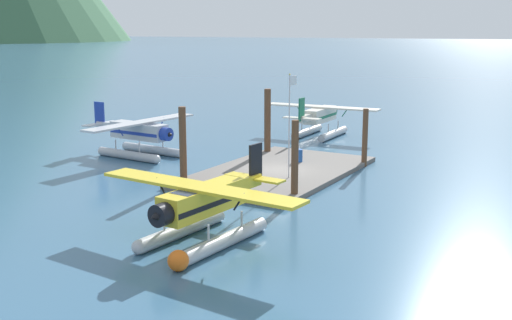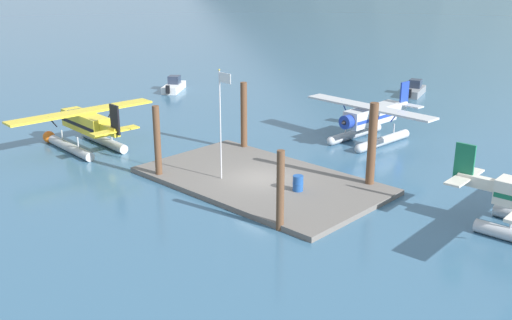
{
  "view_description": "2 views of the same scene",
  "coord_description": "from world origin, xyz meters",
  "px_view_note": "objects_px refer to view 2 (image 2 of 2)",
  "views": [
    {
      "loc": [
        -35.03,
        -18.67,
        9.35
      ],
      "look_at": [
        -1.59,
        0.77,
        1.15
      ],
      "focal_mm": 43.39,
      "sensor_mm": 36.0,
      "label": 1
    },
    {
      "loc": [
        22.07,
        -23.6,
        12.18
      ],
      "look_at": [
        -0.74,
        0.42,
        1.15
      ],
      "focal_mm": 41.11,
      "sensor_mm": 36.0,
      "label": 2
    }
  ],
  "objects_px": {
    "seaplane_yellow_port_aft": "(86,127)",
    "mooring_buoy": "(49,137)",
    "flagpole": "(222,113)",
    "boat_white_open_west": "(174,86)",
    "seaplane_silver_bow_centre": "(370,120)",
    "fuel_drum": "(298,183)",
    "boat_grey_open_north": "(415,90)"
  },
  "relations": [
    {
      "from": "seaplane_yellow_port_aft",
      "to": "mooring_buoy",
      "type": "bearing_deg",
      "value": -161.26
    },
    {
      "from": "flagpole",
      "to": "boat_white_open_west",
      "type": "bearing_deg",
      "value": 146.94
    },
    {
      "from": "seaplane_yellow_port_aft",
      "to": "seaplane_silver_bow_centre",
      "type": "bearing_deg",
      "value": 48.55
    },
    {
      "from": "flagpole",
      "to": "fuel_drum",
      "type": "relative_size",
      "value": 7.32
    },
    {
      "from": "flagpole",
      "to": "seaplane_yellow_port_aft",
      "type": "distance_m",
      "value": 12.33
    },
    {
      "from": "seaplane_silver_bow_centre",
      "to": "seaplane_yellow_port_aft",
      "type": "bearing_deg",
      "value": -131.45
    },
    {
      "from": "seaplane_silver_bow_centre",
      "to": "mooring_buoy",
      "type": "bearing_deg",
      "value": -135.73
    },
    {
      "from": "flagpole",
      "to": "seaplane_yellow_port_aft",
      "type": "xyz_separation_m",
      "value": [
        -11.91,
        -1.75,
        -2.7
      ]
    },
    {
      "from": "fuel_drum",
      "to": "boat_white_open_west",
      "type": "height_order",
      "value": "boat_white_open_west"
    },
    {
      "from": "flagpole",
      "to": "mooring_buoy",
      "type": "bearing_deg",
      "value": -169.3
    },
    {
      "from": "boat_grey_open_north",
      "to": "boat_white_open_west",
      "type": "bearing_deg",
      "value": -141.26
    },
    {
      "from": "mooring_buoy",
      "to": "seaplane_yellow_port_aft",
      "type": "bearing_deg",
      "value": 18.74
    },
    {
      "from": "boat_grey_open_north",
      "to": "seaplane_silver_bow_centre",
      "type": "bearing_deg",
      "value": -71.24
    },
    {
      "from": "mooring_buoy",
      "to": "boat_grey_open_north",
      "type": "bearing_deg",
      "value": 71.86
    },
    {
      "from": "flagpole",
      "to": "seaplane_silver_bow_centre",
      "type": "relative_size",
      "value": 0.62
    },
    {
      "from": "flagpole",
      "to": "seaplane_yellow_port_aft",
      "type": "height_order",
      "value": "flagpole"
    },
    {
      "from": "flagpole",
      "to": "seaplane_silver_bow_centre",
      "type": "distance_m",
      "value": 13.63
    },
    {
      "from": "flagpole",
      "to": "boat_white_open_west",
      "type": "relative_size",
      "value": 1.51
    },
    {
      "from": "fuel_drum",
      "to": "seaplane_silver_bow_centre",
      "type": "bearing_deg",
      "value": 104.45
    },
    {
      "from": "mooring_buoy",
      "to": "seaplane_silver_bow_centre",
      "type": "bearing_deg",
      "value": 44.27
    },
    {
      "from": "flagpole",
      "to": "boat_grey_open_north",
      "type": "height_order",
      "value": "flagpole"
    },
    {
      "from": "boat_grey_open_north",
      "to": "boat_white_open_west",
      "type": "distance_m",
      "value": 24.14
    },
    {
      "from": "flagpole",
      "to": "seaplane_silver_bow_centre",
      "type": "bearing_deg",
      "value": 84.06
    },
    {
      "from": "fuel_drum",
      "to": "flagpole",
      "type": "bearing_deg",
      "value": -160.46
    },
    {
      "from": "fuel_drum",
      "to": "seaplane_yellow_port_aft",
      "type": "relative_size",
      "value": 0.08
    },
    {
      "from": "mooring_buoy",
      "to": "boat_white_open_west",
      "type": "bearing_deg",
      "value": 113.98
    },
    {
      "from": "seaplane_silver_bow_centre",
      "to": "boat_white_open_west",
      "type": "height_order",
      "value": "seaplane_silver_bow_centre"
    },
    {
      "from": "mooring_buoy",
      "to": "seaplane_yellow_port_aft",
      "type": "distance_m",
      "value": 3.66
    },
    {
      "from": "fuel_drum",
      "to": "boat_white_open_west",
      "type": "distance_m",
      "value": 30.74
    },
    {
      "from": "fuel_drum",
      "to": "boat_white_open_west",
      "type": "bearing_deg",
      "value": 153.88
    },
    {
      "from": "seaplane_yellow_port_aft",
      "to": "flagpole",
      "type": "bearing_deg",
      "value": 8.38
    },
    {
      "from": "seaplane_silver_bow_centre",
      "to": "boat_white_open_west",
      "type": "xyz_separation_m",
      "value": [
        -24.57,
        1.8,
        -1.09
      ]
    }
  ]
}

